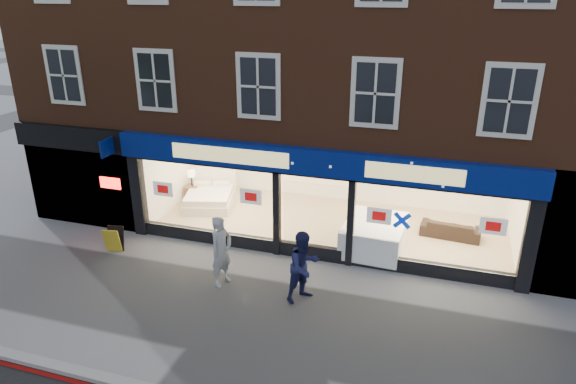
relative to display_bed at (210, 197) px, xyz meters
The scene contains 10 objects.
ground 7.01m from the display_bed, 51.75° to the right, with size 120.00×120.00×0.00m, color gray.
showroom_floor 4.36m from the display_bed, ahead, with size 11.00×4.50×0.10m, color tan.
building 7.74m from the display_bed, 18.38° to the left, with size 19.00×8.26×10.30m.
display_bed is the anchor object (origin of this frame).
bedside_table 0.79m from the display_bed, 165.99° to the left, with size 0.45×0.45×0.55m, color brown.
mattress_stack 6.12m from the display_bed, 14.17° to the right, with size 1.76×2.18×0.83m.
sofa 8.04m from the display_bed, ahead, with size 1.76×0.69×0.51m, color black.
a_board 3.97m from the display_bed, 108.65° to the right, with size 0.49×0.32×0.76m, color gold.
pedestrian_grey 5.07m from the display_bed, 60.92° to the right, with size 0.68×0.45×1.87m, color #A2A6AA.
pedestrian_blue 6.46m from the display_bed, 43.85° to the right, with size 0.88×0.69×1.82m, color #1A1E4A.
Camera 1 is at (3.19, -9.40, 7.19)m, focal length 32.00 mm.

